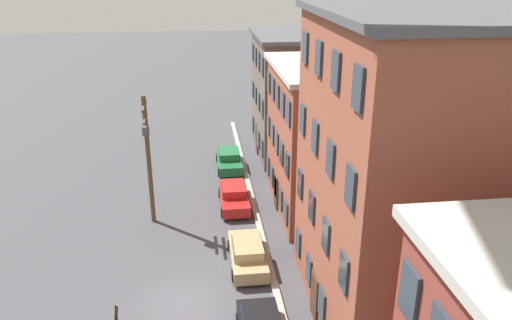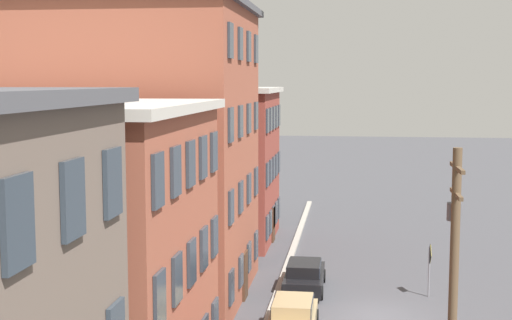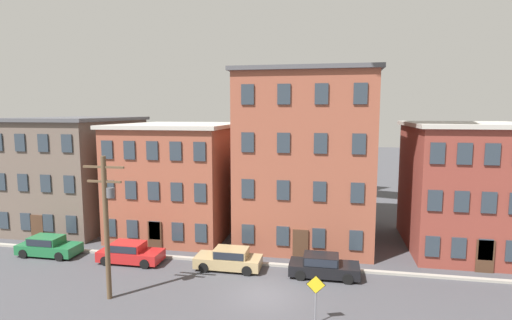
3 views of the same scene
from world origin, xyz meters
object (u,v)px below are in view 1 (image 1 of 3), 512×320
car_tan (248,253)px  utility_pole (148,154)px  car_green (229,159)px  car_red (234,195)px

car_tan → utility_pole: bearing=-135.9°
car_tan → car_green: bearing=-179.9°
car_red → utility_pole: utility_pole is taller
car_red → car_tan: 7.12m
car_red → utility_pole: bearing=-73.1°
car_green → car_tan: same height
car_red → utility_pole: 6.64m
car_green → car_red: bearing=-1.2°
car_green → car_tan: (13.66, 0.02, 0.00)m
car_tan → utility_pole: utility_pole is taller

